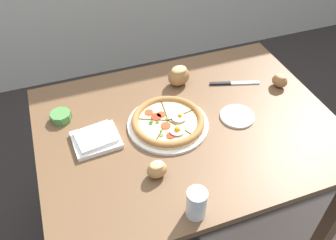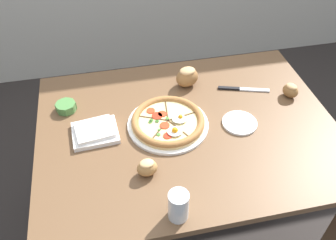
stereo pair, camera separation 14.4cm
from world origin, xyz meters
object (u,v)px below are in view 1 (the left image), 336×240
at_px(dining_table, 187,141).
at_px(ramekin_bowl, 61,116).
at_px(napkin_folded, 96,139).
at_px(bread_piece_mid, 157,169).
at_px(knife_main, 234,83).
at_px(water_glass, 196,205).
at_px(side_saucer, 237,116).
at_px(bread_piece_far, 179,75).
at_px(pizza, 168,122).
at_px(bread_piece_near, 280,80).

height_order(dining_table, ramekin_bowl, ramekin_bowl).
relative_size(dining_table, napkin_folded, 6.50).
bearing_deg(bread_piece_mid, ramekin_bowl, 124.44).
xyz_separation_m(napkin_folded, bread_piece_mid, (0.17, -0.24, 0.02)).
bearing_deg(knife_main, napkin_folded, -150.88).
height_order(ramekin_bowl, knife_main, ramekin_bowl).
xyz_separation_m(water_glass, side_saucer, (0.35, 0.37, -0.04)).
distance_m(bread_piece_mid, knife_main, 0.64).
height_order(bread_piece_mid, bread_piece_far, bread_piece_far).
relative_size(pizza, side_saucer, 2.31).
bearing_deg(dining_table, bread_piece_mid, -134.36).
distance_m(water_glass, side_saucer, 0.50).
bearing_deg(napkin_folded, water_glass, -60.64).
distance_m(pizza, bread_piece_mid, 0.26).
relative_size(ramekin_bowl, side_saucer, 0.62).
distance_m(ramekin_bowl, bread_piece_mid, 0.50).
bearing_deg(side_saucer, napkin_folded, 174.10).
relative_size(bread_piece_near, bread_piece_far, 0.76).
relative_size(bread_piece_mid, water_glass, 0.70).
relative_size(knife_main, water_glass, 2.04).
bearing_deg(dining_table, knife_main, 30.33).
height_order(ramekin_bowl, water_glass, water_glass).
height_order(bread_piece_near, bread_piece_mid, bread_piece_mid).
bearing_deg(ramekin_bowl, bread_piece_far, 6.26).
distance_m(knife_main, water_glass, 0.72).
bearing_deg(bread_piece_mid, napkin_folded, 125.77).
height_order(knife_main, water_glass, water_glass).
bearing_deg(bread_piece_far, ramekin_bowl, -173.74).
distance_m(ramekin_bowl, side_saucer, 0.74).
bearing_deg(knife_main, water_glass, -110.68).
xyz_separation_m(ramekin_bowl, knife_main, (0.79, -0.03, -0.02)).
bearing_deg(water_glass, bread_piece_mid, 110.01).
relative_size(dining_table, water_glass, 10.83).
xyz_separation_m(napkin_folded, side_saucer, (0.58, -0.06, -0.01)).
bearing_deg(water_glass, dining_table, 71.34).
height_order(bread_piece_mid, knife_main, bread_piece_mid).
bearing_deg(ramekin_bowl, pizza, -24.35).
bearing_deg(bread_piece_far, napkin_folded, -151.62).
bearing_deg(water_glass, bread_piece_near, 38.00).
bearing_deg(pizza, ramekin_bowl, 155.65).
relative_size(pizza, knife_main, 1.45).
bearing_deg(napkin_folded, ramekin_bowl, 122.56).
relative_size(bread_piece_mid, knife_main, 0.34).
relative_size(ramekin_bowl, bread_piece_far, 0.75).
height_order(bread_piece_mid, side_saucer, bread_piece_mid).
height_order(dining_table, pizza, pizza).
distance_m(pizza, water_glass, 0.42).
height_order(dining_table, knife_main, knife_main).
distance_m(ramekin_bowl, napkin_folded, 0.21).
bearing_deg(side_saucer, ramekin_bowl, 161.32).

